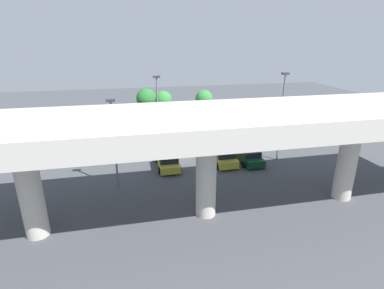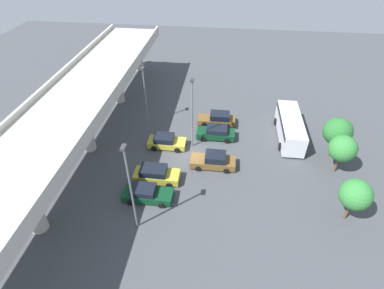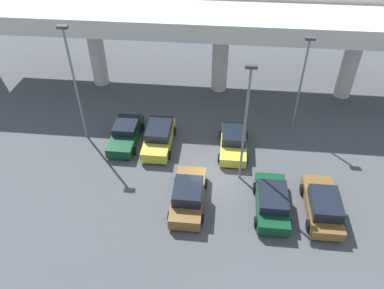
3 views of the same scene
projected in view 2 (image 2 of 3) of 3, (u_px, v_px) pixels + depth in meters
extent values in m
plane|color=#424449|center=(193.00, 157.00, 34.20)|extent=(97.02, 97.02, 0.00)
cube|color=#BCB7AD|center=(77.00, 99.00, 31.29)|extent=(45.28, 7.82, 0.90)
cube|color=#BCB7AD|center=(111.00, 95.00, 30.49)|extent=(45.28, 0.30, 0.55)
cube|color=#BCB7AD|center=(41.00, 91.00, 31.21)|extent=(45.28, 0.30, 0.55)
cylinder|color=#BCB7AD|center=(29.00, 205.00, 24.61)|extent=(1.44, 1.44, 6.18)
cylinder|color=#BCB7AD|center=(85.00, 127.00, 33.47)|extent=(1.44, 1.44, 6.18)
cylinder|color=#BCB7AD|center=(117.00, 82.00, 42.33)|extent=(1.44, 1.44, 6.18)
cylinder|color=#BCB7AD|center=(138.00, 52.00, 51.19)|extent=(1.44, 1.44, 6.18)
cube|color=#0C381E|center=(148.00, 195.00, 28.89)|extent=(1.87, 4.80, 0.74)
cube|color=black|center=(143.00, 190.00, 28.53)|extent=(1.72, 2.26, 0.56)
cylinder|color=black|center=(165.00, 191.00, 29.64)|extent=(0.22, 0.60, 0.60)
cylinder|color=black|center=(161.00, 205.00, 28.14)|extent=(0.22, 0.60, 0.60)
cylinder|color=black|center=(136.00, 188.00, 29.92)|extent=(0.22, 0.60, 0.60)
cylinder|color=black|center=(131.00, 202.00, 28.42)|extent=(0.22, 0.60, 0.60)
cube|color=gold|center=(157.00, 176.00, 30.91)|extent=(1.92, 4.69, 0.78)
cube|color=black|center=(153.00, 170.00, 30.49)|extent=(1.77, 2.65, 0.67)
cylinder|color=black|center=(172.00, 172.00, 31.69)|extent=(0.22, 0.66, 0.66)
cylinder|color=black|center=(169.00, 185.00, 30.15)|extent=(0.22, 0.66, 0.66)
cylinder|color=black|center=(146.00, 170.00, 31.97)|extent=(0.22, 0.66, 0.66)
cylinder|color=black|center=(141.00, 183.00, 30.43)|extent=(0.22, 0.66, 0.66)
cube|color=brown|center=(213.00, 162.00, 32.64)|extent=(1.93, 4.88, 0.77)
cube|color=black|center=(216.00, 157.00, 32.15)|extent=(1.78, 2.22, 0.75)
cylinder|color=black|center=(198.00, 169.00, 32.16)|extent=(0.22, 0.60, 0.60)
cylinder|color=black|center=(200.00, 157.00, 33.71)|extent=(0.22, 0.60, 0.60)
cylinder|color=black|center=(226.00, 171.00, 31.88)|extent=(0.22, 0.60, 0.60)
cylinder|color=black|center=(227.00, 159.00, 33.42)|extent=(0.22, 0.60, 0.60)
cube|color=gold|center=(167.00, 143.00, 35.37)|extent=(1.90, 4.43, 0.70)
cube|color=black|center=(164.00, 138.00, 34.98)|extent=(1.75, 2.23, 0.67)
cylinder|color=black|center=(180.00, 140.00, 36.12)|extent=(0.22, 0.66, 0.66)
cylinder|color=black|center=(177.00, 150.00, 34.60)|extent=(0.22, 0.66, 0.66)
cylinder|color=black|center=(157.00, 139.00, 36.38)|extent=(0.22, 0.66, 0.66)
cylinder|color=black|center=(154.00, 148.00, 34.86)|extent=(0.22, 0.66, 0.66)
cube|color=#0C381E|center=(216.00, 134.00, 36.76)|extent=(1.91, 4.63, 0.76)
cube|color=black|center=(217.00, 129.00, 36.34)|extent=(1.76, 2.48, 0.58)
cylinder|color=black|center=(203.00, 139.00, 36.27)|extent=(0.22, 0.67, 0.67)
cylinder|color=black|center=(205.00, 130.00, 37.80)|extent=(0.22, 0.67, 0.67)
cylinder|color=black|center=(227.00, 141.00, 36.00)|extent=(0.22, 0.67, 0.67)
cylinder|color=black|center=(227.00, 132.00, 37.53)|extent=(0.22, 0.67, 0.67)
cube|color=brown|center=(216.00, 120.00, 39.23)|extent=(1.92, 4.85, 0.66)
cube|color=black|center=(220.00, 116.00, 38.76)|extent=(1.76, 2.49, 0.75)
cylinder|color=black|center=(204.00, 125.00, 38.71)|extent=(0.22, 0.71, 0.71)
cylinder|color=black|center=(206.00, 117.00, 40.25)|extent=(0.22, 0.71, 0.71)
cylinder|color=black|center=(227.00, 126.00, 38.42)|extent=(0.22, 0.71, 0.71)
cylinder|color=black|center=(228.00, 118.00, 39.96)|extent=(0.22, 0.71, 0.71)
cube|color=silver|center=(290.00, 127.00, 36.26)|extent=(8.59, 2.44, 2.51)
cube|color=black|center=(291.00, 121.00, 35.70)|extent=(8.41, 2.49, 0.55)
cylinder|color=black|center=(276.00, 122.00, 39.10)|extent=(0.90, 0.29, 0.90)
cylinder|color=black|center=(295.00, 123.00, 38.87)|extent=(0.90, 0.29, 0.90)
cylinder|color=black|center=(280.00, 147.00, 34.94)|extent=(0.90, 0.29, 0.90)
cylinder|color=black|center=(302.00, 148.00, 34.70)|extent=(0.90, 0.29, 0.90)
cylinder|color=slate|center=(192.00, 116.00, 33.20)|extent=(0.16, 0.16, 8.44)
cube|color=#333338|center=(192.00, 80.00, 30.54)|extent=(0.70, 0.35, 0.20)
cylinder|color=slate|center=(146.00, 97.00, 37.45)|extent=(0.16, 0.16, 7.50)
cube|color=#333338|center=(142.00, 68.00, 35.08)|extent=(0.70, 0.35, 0.20)
cylinder|color=slate|center=(131.00, 192.00, 23.96)|extent=(0.16, 0.16, 8.84)
cube|color=#333338|center=(123.00, 148.00, 21.18)|extent=(0.70, 0.35, 0.20)
cylinder|color=brown|center=(348.00, 211.00, 26.78)|extent=(0.24, 0.24, 1.94)
sphere|color=#337F38|center=(356.00, 194.00, 25.46)|extent=(2.77, 2.77, 2.77)
cylinder|color=brown|center=(337.00, 164.00, 31.76)|extent=(0.24, 0.24, 1.89)
sphere|color=#337F38|center=(343.00, 148.00, 30.44)|extent=(2.81, 2.81, 2.81)
cylinder|color=brown|center=(331.00, 149.00, 33.69)|extent=(0.24, 0.24, 2.11)
sphere|color=#286B2D|center=(338.00, 131.00, 32.24)|extent=(3.09, 3.09, 3.09)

